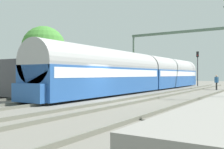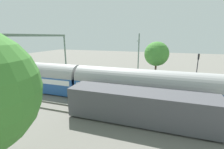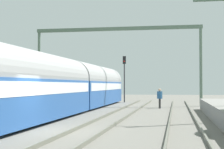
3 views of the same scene
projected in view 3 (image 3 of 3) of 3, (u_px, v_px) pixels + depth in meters
ground at (43, 131)px, 16.00m from camera, size 120.00×120.00×0.00m
track_west at (0, 128)px, 16.36m from camera, size 1.52×60.00×0.16m
track_east at (88, 130)px, 15.64m from camera, size 1.52×60.00×0.16m
track_far_east at (185, 133)px, 14.92m from camera, size 1.52×60.00×0.16m
passenger_train at (71, 86)px, 27.53m from camera, size 2.93×32.85×3.82m
person_crossing at (160, 97)px, 31.45m from camera, size 0.46×0.43×1.73m
railway_signal_far at (124, 73)px, 42.42m from camera, size 0.36×0.30×5.44m
catenary_gantry at (117, 46)px, 36.12m from camera, size 16.80×0.28×7.86m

